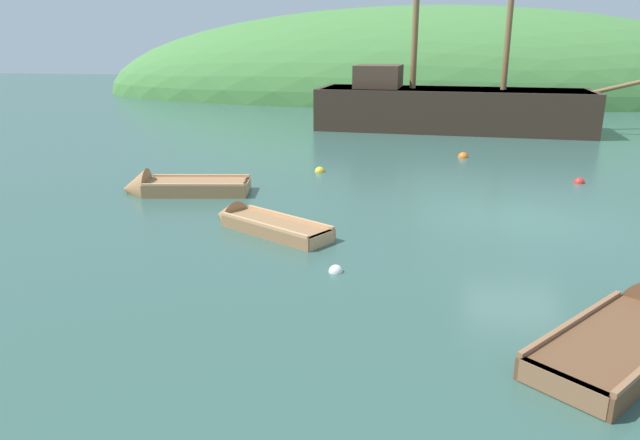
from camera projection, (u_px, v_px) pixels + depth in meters
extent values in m
plane|color=#33564C|center=(521.00, 219.00, 14.58)|extent=(120.00, 120.00, 0.00)
ellipsoid|color=#477F3D|center=(427.00, 95.00, 47.91)|extent=(54.37, 22.35, 13.95)
cube|color=#38281E|center=(451.00, 118.00, 29.05)|extent=(13.37, 4.78, 2.82)
cube|color=#997A51|center=(453.00, 90.00, 28.65)|extent=(12.83, 4.43, 0.10)
cylinder|color=olive|center=(626.00, 85.00, 26.85)|extent=(2.96, 0.39, 0.97)
cylinder|color=olive|center=(416.00, 9.00, 27.98)|extent=(0.30, 0.30, 7.39)
cube|color=#4C3828|center=(379.00, 76.00, 29.27)|extent=(2.37, 2.90, 1.10)
cube|color=#9E7047|center=(276.00, 230.00, 13.47)|extent=(2.85, 2.22, 0.40)
cone|color=#9E7047|center=(227.00, 216.00, 14.55)|extent=(1.04, 1.10, 0.87)
cube|color=tan|center=(320.00, 240.00, 12.62)|extent=(0.53, 0.77, 0.28)
cube|color=tan|center=(262.00, 220.00, 13.74)|extent=(0.59, 0.82, 0.05)
cube|color=tan|center=(292.00, 229.00, 13.13)|extent=(0.59, 0.82, 0.05)
cube|color=tan|center=(289.00, 217.00, 13.71)|extent=(2.37, 1.47, 0.07)
cube|color=tan|center=(263.00, 225.00, 13.10)|extent=(2.37, 1.47, 0.07)
cube|color=brown|center=(614.00, 352.00, 8.16)|extent=(2.91, 3.16, 0.45)
cube|color=#8E6242|center=(563.00, 387.00, 7.21)|extent=(0.96, 0.82, 0.31)
cube|color=#8E6242|center=(631.00, 329.00, 8.45)|extent=(1.02, 0.88, 0.05)
cube|color=#8E6242|center=(598.00, 354.00, 7.77)|extent=(1.02, 0.88, 0.05)
cube|color=#8E6242|center=(575.00, 321.00, 8.51)|extent=(1.95, 2.36, 0.07)
cube|color=#9E7047|center=(198.00, 189.00, 17.06)|extent=(3.12, 1.74, 0.48)
cone|color=#9E7047|center=(135.00, 189.00, 17.07)|extent=(0.91, 1.32, 1.22)
cube|color=tan|center=(247.00, 187.00, 17.03)|extent=(0.30, 1.16, 0.33)
cube|color=tan|center=(180.00, 183.00, 17.01)|extent=(0.37, 1.20, 0.05)
cube|color=tan|center=(215.00, 183.00, 17.00)|extent=(0.37, 1.20, 0.05)
cube|color=tan|center=(201.00, 176.00, 17.56)|extent=(2.87, 0.54, 0.07)
cube|color=tan|center=(193.00, 185.00, 16.40)|extent=(2.87, 0.54, 0.07)
sphere|color=orange|center=(463.00, 157.00, 22.35)|extent=(0.39, 0.39, 0.39)
sphere|color=yellow|center=(320.00, 172.00, 19.89)|extent=(0.35, 0.35, 0.35)
sphere|color=red|center=(579.00, 183.00, 18.32)|extent=(0.33, 0.33, 0.33)
sphere|color=white|center=(336.00, 272.00, 11.26)|extent=(0.28, 0.28, 0.28)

